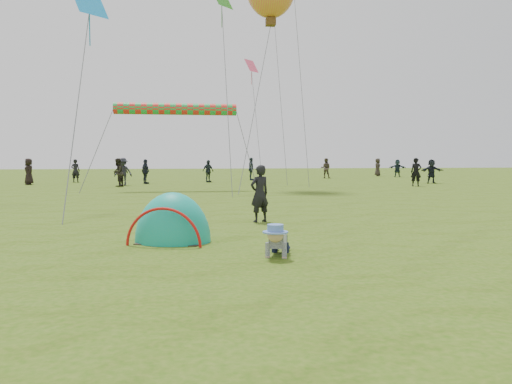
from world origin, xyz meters
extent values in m
plane|color=#2A530B|center=(0.00, 0.00, 0.00)|extent=(140.00, 140.00, 0.00)
ellipsoid|color=teal|center=(-0.80, 1.58, 0.00)|extent=(1.97, 1.79, 2.11)
imported|color=black|center=(1.54, 4.43, 0.79)|extent=(0.68, 0.58, 1.58)
imported|color=black|center=(-7.97, 28.16, 0.83)|extent=(0.65, 0.47, 1.66)
imported|color=black|center=(-4.35, 22.32, 0.87)|extent=(0.91, 1.02, 1.73)
imported|color=#1D2230|center=(-2.87, 25.36, 0.83)|extent=(0.83, 1.05, 1.66)
imported|color=#21212A|center=(-4.17, 23.68, 0.88)|extent=(1.22, 0.83, 1.75)
imported|color=black|center=(-10.38, 25.51, 0.86)|extent=(0.85, 0.99, 1.72)
imported|color=black|center=(16.54, 22.90, 0.83)|extent=(1.58, 0.66, 1.66)
imported|color=black|center=(13.87, 19.83, 0.88)|extent=(0.75, 0.61, 1.76)
imported|color=#1F2A2F|center=(1.44, 26.91, 0.80)|extent=(0.99, 0.85, 1.60)
imported|color=black|center=(-5.10, 30.95, 0.84)|extent=(1.18, 0.80, 1.68)
imported|color=#2C2520|center=(18.08, 36.00, 0.85)|extent=(0.79, 0.96, 1.69)
imported|color=#1A282F|center=(19.05, 33.77, 0.80)|extent=(1.54, 1.06, 1.60)
imported|color=#463A31|center=(11.77, 32.04, 0.85)|extent=(1.01, 0.90, 1.71)
imported|color=#253239|center=(4.93, 29.37, 0.89)|extent=(0.63, 1.10, 1.77)
cylinder|color=red|center=(-0.77, 18.76, 4.43)|extent=(6.62, 0.64, 0.64)
plane|color=#D1C40C|center=(6.20, 26.98, 12.96)|extent=(1.00, 1.00, 0.82)
plane|color=#158EE1|center=(-3.75, 9.72, 7.31)|extent=(1.30, 1.30, 1.06)
plane|color=#ED476E|center=(4.85, 28.53, 8.66)|extent=(1.18, 1.18, 0.96)
camera|label=1|loc=(-0.67, -9.11, 1.80)|focal=35.00mm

